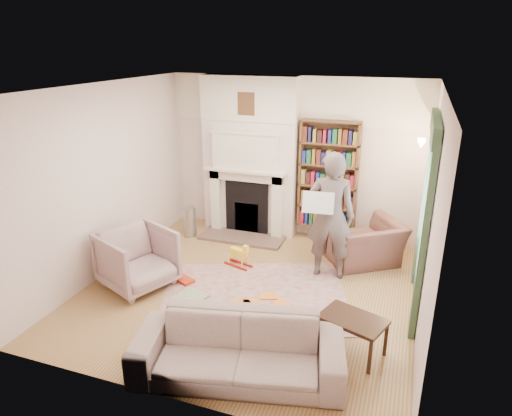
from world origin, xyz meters
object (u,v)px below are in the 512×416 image
at_px(rocking_horse, 238,255).
at_px(paraffin_heater, 190,222).
at_px(bookcase, 328,176).
at_px(man_reading, 330,216).
at_px(coffee_table, 352,335).
at_px(armchair_reading, 364,242).
at_px(sofa, 238,349).
at_px(armchair_left, 137,259).

bearing_deg(rocking_horse, paraffin_heater, 164.68).
height_order(bookcase, rocking_horse, bookcase).
height_order(man_reading, coffee_table, man_reading).
bearing_deg(bookcase, coffee_table, -73.44).
height_order(bookcase, man_reading, bookcase).
height_order(bookcase, armchair_reading, bookcase).
xyz_separation_m(coffee_table, paraffin_heater, (-3.24, 2.37, 0.05)).
distance_m(sofa, man_reading, 2.62).
xyz_separation_m(sofa, paraffin_heater, (-2.18, 3.14, -0.04)).
xyz_separation_m(sofa, coffee_table, (1.07, 0.77, -0.09)).
relative_size(armchair_left, coffee_table, 1.33).
relative_size(bookcase, armchair_reading, 1.73).
bearing_deg(sofa, coffee_table, 22.76).
relative_size(armchair_left, rocking_horse, 2.07).
distance_m(armchair_left, coffee_table, 3.16).
height_order(coffee_table, paraffin_heater, paraffin_heater).
bearing_deg(sofa, man_reading, 66.64).
bearing_deg(coffee_table, paraffin_heater, 163.89).
distance_m(sofa, coffee_table, 1.32).
xyz_separation_m(armchair_left, rocking_horse, (1.13, 1.03, -0.22)).
height_order(bookcase, paraffin_heater, bookcase).
height_order(bookcase, sofa, bookcase).
distance_m(armchair_left, rocking_horse, 1.55).
distance_m(coffee_table, paraffin_heater, 4.02).
distance_m(man_reading, coffee_table, 1.97).
xyz_separation_m(bookcase, sofa, (-0.16, -3.82, -0.86)).
bearing_deg(man_reading, coffee_table, 103.09).
bearing_deg(rocking_horse, bookcase, 72.66).
bearing_deg(armchair_reading, paraffin_heater, -35.55).
bearing_deg(bookcase, rocking_horse, -125.30).
bearing_deg(armchair_reading, armchair_left, -3.22).
bearing_deg(bookcase, paraffin_heater, -163.69).
xyz_separation_m(armchair_reading, man_reading, (-0.45, -0.60, 0.61)).
height_order(armchair_left, coffee_table, armchair_left).
relative_size(armchair_left, man_reading, 0.49).
xyz_separation_m(man_reading, paraffin_heater, (-2.64, 0.64, -0.68)).
bearing_deg(coffee_table, armchair_reading, 113.91).
bearing_deg(sofa, rocking_horse, 98.66).
distance_m(armchair_reading, sofa, 3.23).
relative_size(bookcase, coffee_table, 2.64).
bearing_deg(rocking_horse, man_reading, 25.83).
relative_size(armchair_left, paraffin_heater, 1.69).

